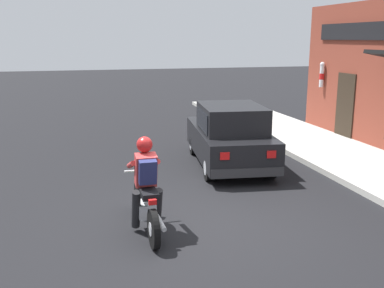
# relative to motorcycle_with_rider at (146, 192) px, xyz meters

# --- Properties ---
(ground_plane) EXTENTS (80.00, 80.00, 0.00)m
(ground_plane) POSITION_rel_motorcycle_with_rider_xyz_m (0.95, -0.02, -0.68)
(ground_plane) COLOR black
(sidewalk_curb) EXTENTS (2.60, 22.00, 0.14)m
(sidewalk_curb) POSITION_rel_motorcycle_with_rider_xyz_m (5.86, 2.98, -0.61)
(sidewalk_curb) COLOR #ADAAA3
(sidewalk_curb) RESTS_ON ground
(motorcycle_with_rider) EXTENTS (0.56, 2.02, 1.62)m
(motorcycle_with_rider) POSITION_rel_motorcycle_with_rider_xyz_m (0.00, 0.00, 0.00)
(motorcycle_with_rider) COLOR black
(motorcycle_with_rider) RESTS_ON ground
(car_hatchback) EXTENTS (2.07, 3.95, 1.57)m
(car_hatchback) POSITION_rel_motorcycle_with_rider_xyz_m (2.67, 3.36, 0.09)
(car_hatchback) COLOR black
(car_hatchback) RESTS_ON ground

